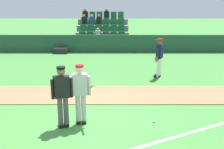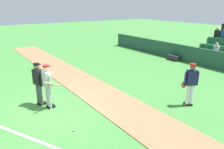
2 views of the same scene
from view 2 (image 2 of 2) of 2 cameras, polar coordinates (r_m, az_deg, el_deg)
The scene contains 8 objects.
ground_plane at distance 9.05m, azimuth -15.20°, elevation -8.66°, with size 80.00×80.00×0.00m, color #42843A.
infield_dirt_path at distance 9.95m, azimuth -2.38°, elevation -5.44°, with size 28.00×1.95×0.03m, color #9E704C.
dugout_fence at distance 15.53m, azimuth 24.14°, elevation 3.70°, with size 20.00×0.16×1.15m, color #234C38.
batter_grey_jersey at distance 8.83m, azimuth -16.30°, elevation -2.60°, with size 0.72×0.75×1.76m.
umpire_home_plate at distance 9.20m, azimuth -18.46°, elevation -1.77°, with size 0.57×0.39×1.76m.
runner_navy_jersey at distance 9.19m, azimuth 19.64°, elevation -2.16°, with size 0.45×0.60×1.76m.
baseball at distance 7.46m, azimuth -9.84°, elevation -13.98°, with size 0.07×0.07×0.07m, color white.
equipment_bag at distance 16.74m, azimuth 15.56°, elevation 4.14°, with size 0.90×0.36×0.36m, color #232328.
Camera 2 is at (7.76, -2.49, 3.93)m, focal length 35.38 mm.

